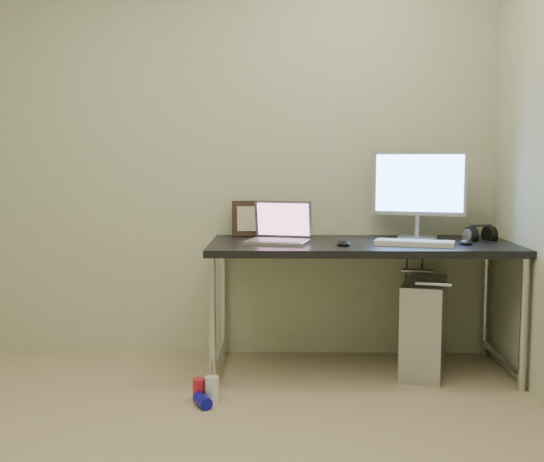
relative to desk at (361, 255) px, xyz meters
The scene contains 16 objects.
wall_back 1.13m from the desk, 157.32° to the left, with size 3.50×0.02×2.50m, color beige.
desk is the anchor object (origin of this frame).
tower_computer 0.55m from the desk, ahead, with size 0.36×0.55×0.57m.
cable_a 0.53m from the desk, 45.93° to the left, with size 0.01×0.01×0.70m, color black.
cable_b 0.59m from the desk, 36.99° to the left, with size 0.01×0.01×0.72m, color black.
can_red 1.18m from the desk, 149.75° to the right, with size 0.06×0.06×0.12m, color red.
can_white 1.13m from the desk, 146.97° to the right, with size 0.07×0.07×0.13m, color white.
can_blue 1.21m from the desk, 144.77° to the right, with size 0.06×0.06×0.11m, color #0D0EAB.
laptop 0.48m from the desk, behind, with size 0.39×0.35×0.23m.
monitor 0.55m from the desk, 28.38° to the left, with size 0.54×0.22×0.52m.
keyboard 0.32m from the desk, 26.73° to the right, with size 0.42×0.14×0.03m, color silver.
mouse_right 0.58m from the desk, ahead, with size 0.07×0.11×0.04m, color black.
mouse_left 0.22m from the desk, 126.21° to the right, with size 0.07×0.11×0.04m, color black.
headphones 0.71m from the desk, ahead, with size 0.20×0.11×0.12m.
picture_frame 0.71m from the desk, 154.19° to the left, with size 0.27×0.03×0.22m, color black.
webcam 0.47m from the desk, 143.62° to the left, with size 0.04×0.03×0.12m.
Camera 1 is at (0.45, -2.46, 1.22)m, focal length 45.00 mm.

